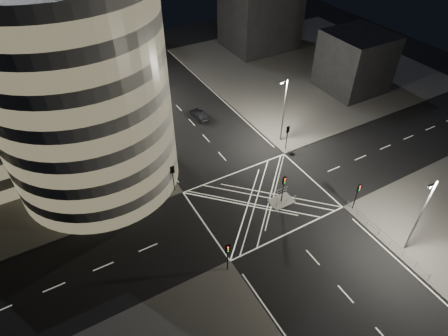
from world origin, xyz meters
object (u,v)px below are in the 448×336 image
traffic_signal_fr (287,133)px  traffic_signal_nr (358,192)px  street_lamp_left_far (109,79)px  street_lamp_right_far (284,109)px  traffic_signal_nl (228,253)px  traffic_signal_island (284,185)px  central_island (281,201)px  traffic_signal_fl (173,174)px  street_lamp_right_near (420,215)px  street_lamp_left_near (150,137)px  sedan (199,115)px

traffic_signal_fr → traffic_signal_nr: 13.60m
street_lamp_left_far → street_lamp_right_far: bearing=-48.1°
street_lamp_left_far → street_lamp_right_far: same height
traffic_signal_fr → traffic_signal_nr: (0.00, -13.60, 0.00)m
traffic_signal_nl → traffic_signal_fr: (17.60, 13.60, 0.00)m
traffic_signal_fr → street_lamp_left_far: bearing=128.2°
traffic_signal_island → street_lamp_right_far: 13.13m
central_island → traffic_signal_fl: size_ratio=0.75×
street_lamp_right_near → traffic_signal_fr: bearing=91.8°
street_lamp_left_near → street_lamp_right_far: (18.87, -3.00, 0.00)m
traffic_signal_island → street_lamp_left_far: size_ratio=0.40×
street_lamp_right_far → sedan: (-7.88, 11.52, -4.88)m
traffic_signal_fr → sedan: 15.68m
central_island → street_lamp_left_near: bearing=130.3°
traffic_signal_island → street_lamp_left_far: street_lamp_left_far is taller
traffic_signal_island → street_lamp_right_near: bearing=-59.3°
central_island → sedan: size_ratio=0.75×
street_lamp_left_near → street_lamp_left_far: size_ratio=1.00×
traffic_signal_fr → sedan: traffic_signal_fr is taller
traffic_signal_island → sedan: 22.14m
street_lamp_right_far → sedan: size_ratio=2.49×
street_lamp_left_near → sedan: size_ratio=2.49×
central_island → street_lamp_right_near: street_lamp_right_near is taller
traffic_signal_fr → central_island: bearing=-129.3°
central_island → street_lamp_left_far: bearing=110.0°
street_lamp_left_far → central_island: bearing=-70.0°
traffic_signal_fl → traffic_signal_nl: (0.00, -13.60, 0.00)m
street_lamp_right_near → traffic_signal_nr: bearing=95.0°
traffic_signal_nr → traffic_signal_nl: bearing=180.0°
street_lamp_left_far → street_lamp_left_near: bearing=-90.0°
street_lamp_left_far → sedan: 15.31m
traffic_signal_nr → sedan: 28.35m
traffic_signal_fl → traffic_signal_island: (10.80, -8.30, 0.00)m
traffic_signal_nr → street_lamp_right_far: 16.03m
street_lamp_left_near → sedan: 14.74m
street_lamp_left_near → traffic_signal_fr: bearing=-15.9°
traffic_signal_island → street_lamp_left_near: bearing=130.3°
traffic_signal_fr → street_lamp_left_far: size_ratio=0.40×
traffic_signal_fl → street_lamp_right_far: size_ratio=0.40×
central_island → street_lamp_right_far: (7.44, 10.50, 5.47)m
street_lamp_left_near → central_island: bearing=-49.7°
traffic_signal_nl → street_lamp_left_near: street_lamp_left_near is taller
traffic_signal_nl → traffic_signal_nr: size_ratio=1.00×
central_island → traffic_signal_nr: bearing=-37.9°
central_island → traffic_signal_fl: 13.91m
traffic_signal_nr → street_lamp_left_near: bearing=134.1°
traffic_signal_fl → traffic_signal_nl: size_ratio=1.00×
central_island → street_lamp_left_far: size_ratio=0.30×
traffic_signal_nl → traffic_signal_island: 12.03m
street_lamp_right_near → sedan: (-7.88, 34.52, -4.88)m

